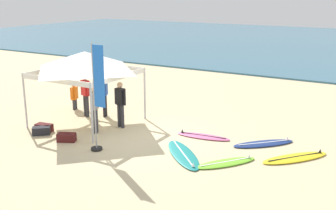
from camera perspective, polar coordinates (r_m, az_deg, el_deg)
The scene contains 17 objects.
ground_plane at distance 14.52m, azimuth -4.72°, elevation -4.33°, with size 80.00×80.00×0.00m, color beige.
sea at distance 42.52m, azimuth 19.66°, elevation 7.95°, with size 80.00×36.00×0.10m, color #386B84.
canopy_tent at distance 15.65m, azimuth -11.30°, elevation 5.90°, with size 3.26×3.26×2.75m.
surfboard_teal at distance 12.86m, azimuth 2.09°, elevation -6.78°, with size 2.24×2.27×0.19m.
surfboard_yellow at distance 13.18m, azimuth 17.04°, elevation -6.92°, with size 1.89×2.16×0.19m.
surfboard_navy at distance 14.09m, azimuth 12.99°, elevation -5.16°, with size 1.90×1.93×0.19m.
surfboard_lime at distance 12.38m, azimuth 7.95°, elevation -7.84°, with size 1.60×1.87×0.19m.
surfboard_pink at distance 14.45m, azimuth 4.81°, elevation -4.28°, with size 1.95×0.73×0.19m.
person_grey at distance 14.81m, azimuth -9.97°, elevation -0.12°, with size 0.37×0.49×1.71m.
person_black at distance 15.26m, azimuth -6.55°, elevation 0.48°, with size 0.54×0.28×1.71m.
person_blue at distance 16.72m, azimuth -8.71°, elevation 1.72°, with size 0.36×0.50×1.71m.
person_red at distance 16.83m, azimuth -11.23°, elevation 1.69°, with size 0.52×0.33×1.71m.
person_orange at distance 18.06m, azimuth -12.72°, elevation 1.45°, with size 0.35×0.51×1.20m.
banner_flag at distance 12.93m, azimuth -9.66°, elevation 0.32°, with size 0.60×0.36×3.40m.
gear_bag_near_tent at distance 14.39m, azimuth -13.73°, elevation -4.33°, with size 0.60×0.32×0.28m, color #4C1919.
gear_bag_by_pole at distance 15.29m, azimuth -16.97°, elevation -3.39°, with size 0.60×0.32×0.28m, color #232328.
gear_bag_on_sand at distance 15.60m, azimuth -16.61°, elevation -2.99°, with size 0.60×0.32×0.28m, color #4C1919.
Camera 1 is at (7.93, -11.15, 4.88)m, focal length 44.50 mm.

